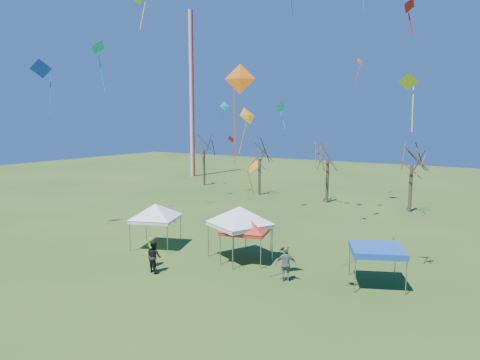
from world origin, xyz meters
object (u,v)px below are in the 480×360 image
(radio_mast, at_px, (192,95))
(tent_blue, at_px, (377,250))
(tent_red, at_px, (246,218))
(person_dark, at_px, (154,256))
(person_grey, at_px, (286,264))
(person_green, at_px, (152,252))
(tree_3, at_px, (413,148))
(tree_1, at_px, (260,145))
(tree_0, at_px, (204,137))
(tent_white_mid, at_px, (240,210))
(tree_2, at_px, (328,143))
(tent_white_west, at_px, (155,207))

(radio_mast, xyz_separation_m, tent_blue, (36.12, -30.26, -10.59))
(tent_red, relative_size, person_dark, 1.98)
(radio_mast, bearing_deg, tent_red, -47.18)
(person_grey, relative_size, person_green, 1.07)
(tent_red, xyz_separation_m, person_green, (-4.24, -3.90, -1.84))
(tree_3, distance_m, tent_red, 21.57)
(tree_3, bearing_deg, tree_1, 177.94)
(tree_0, bearing_deg, tent_white_mid, -49.17)
(person_dark, xyz_separation_m, person_green, (-0.85, 0.70, -0.06))
(person_dark, bearing_deg, tent_blue, -141.52)
(radio_mast, height_order, person_dark, radio_mast)
(tree_0, distance_m, tree_2, 18.72)
(tree_1, distance_m, person_grey, 27.63)
(tree_0, height_order, tent_white_mid, tree_0)
(person_green, bearing_deg, person_grey, -160.09)
(tree_3, bearing_deg, person_green, -112.40)
(tent_red, bearing_deg, tree_2, 97.08)
(tent_white_mid, distance_m, tent_red, 0.66)
(person_green, bearing_deg, tree_0, -53.53)
(tree_0, bearing_deg, person_green, -58.77)
(tent_red, xyz_separation_m, person_dark, (-3.39, -4.60, -1.79))
(tree_0, height_order, tree_3, tree_0)
(person_grey, height_order, person_green, person_grey)
(tree_1, relative_size, tree_2, 0.92)
(tent_blue, distance_m, person_grey, 4.83)
(tent_white_mid, bearing_deg, tent_red, -6.88)
(tree_2, height_order, tent_white_west, tree_2)
(tent_white_west, distance_m, person_grey, 10.59)
(tree_3, distance_m, tent_white_mid, 21.60)
(tent_white_west, bearing_deg, radio_mast, 124.46)
(person_green, bearing_deg, tent_blue, -156.14)
(tree_3, bearing_deg, tent_blue, -84.13)
(person_grey, bearing_deg, tree_3, -121.97)
(person_dark, bearing_deg, tree_1, -58.07)
(tent_red, bearing_deg, tree_3, 74.16)
(radio_mast, height_order, person_green, radio_mast)
(tent_red, distance_m, tent_blue, 7.94)
(tree_0, distance_m, person_grey, 36.05)
(tent_white_west, height_order, person_green, tent_white_west)
(tree_0, relative_size, person_grey, 4.47)
(radio_mast, bearing_deg, person_grey, -45.40)
(tree_2, bearing_deg, tent_blue, -63.07)
(tree_3, relative_size, tent_blue, 2.26)
(tree_2, height_order, person_green, tree_2)
(tree_0, relative_size, person_green, 4.79)
(tree_0, relative_size, tent_red, 2.27)
(radio_mast, relative_size, tree_0, 2.96)
(tree_2, xyz_separation_m, tent_white_west, (-4.16, -21.67, -3.46))
(person_green, bearing_deg, tree_2, -88.60)
(tree_1, xyz_separation_m, tent_blue, (18.89, -20.91, -3.88))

